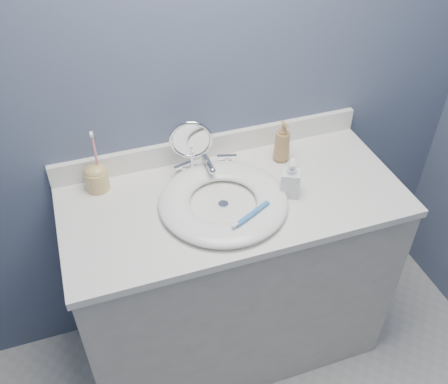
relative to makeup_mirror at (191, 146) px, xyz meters
name	(u,v)px	position (x,y,z in m)	size (l,w,h in m)	color
back_wall	(209,80)	(0.10, 0.10, 0.19)	(2.20, 0.02, 2.40)	#4F5C76
vanity_cabinet	(232,279)	(0.10, -0.17, -0.58)	(1.20, 0.55, 0.85)	beige
countertop	(234,200)	(0.10, -0.17, -0.14)	(1.22, 0.57, 0.03)	white
backsplash	(211,146)	(0.10, 0.09, -0.08)	(1.22, 0.02, 0.09)	white
basin	(223,201)	(0.05, -0.20, -0.11)	(0.45, 0.45, 0.04)	white
drain	(223,204)	(0.05, -0.20, -0.12)	(0.04, 0.04, 0.01)	silver
faucet	(206,166)	(0.05, -0.01, -0.10)	(0.25, 0.13, 0.07)	silver
makeup_mirror	(191,146)	(0.00, 0.00, 0.00)	(0.15, 0.09, 0.23)	silver
soap_bottle_amber	(282,141)	(0.35, -0.02, -0.04)	(0.06, 0.07, 0.17)	#A07A48
soap_bottle_clear	(291,177)	(0.30, -0.22, -0.05)	(0.07, 0.07, 0.15)	silver
toothbrush_holder	(96,176)	(-0.35, 0.03, -0.07)	(0.08, 0.08, 0.24)	tan
toothbrush_lying	(251,215)	(0.11, -0.32, -0.08)	(0.16, 0.09, 0.02)	#3475BA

